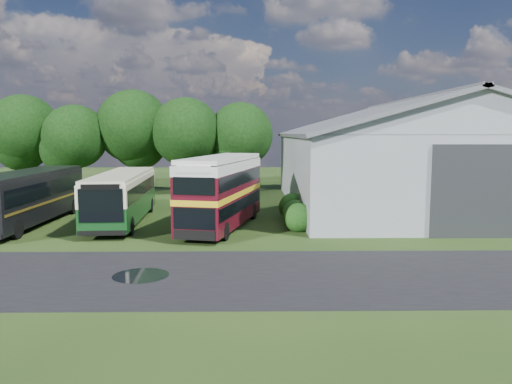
{
  "coord_description": "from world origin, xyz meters",
  "views": [
    {
      "loc": [
        2.76,
        -22.1,
        5.57
      ],
      "look_at": [
        3.19,
        8.0,
        2.02
      ],
      "focal_mm": 35.0,
      "sensor_mm": 36.0,
      "label": 1
    }
  ],
  "objects_px": {
    "bus_green_single": "(122,196)",
    "bus_dark_single": "(28,197)",
    "storage_shed": "(409,152)",
    "bus_maroon_double": "(222,192)"
  },
  "relations": [
    {
      "from": "bus_maroon_double",
      "to": "bus_dark_single",
      "type": "bearing_deg",
      "value": -172.18
    },
    {
      "from": "storage_shed",
      "to": "bus_dark_single",
      "type": "xyz_separation_m",
      "value": [
        -25.72,
        -7.81,
        -2.43
      ]
    },
    {
      "from": "bus_maroon_double",
      "to": "bus_dark_single",
      "type": "relative_size",
      "value": 0.86
    },
    {
      "from": "storage_shed",
      "to": "bus_maroon_double",
      "type": "bearing_deg",
      "value": -147.06
    },
    {
      "from": "storage_shed",
      "to": "bus_maroon_double",
      "type": "xyz_separation_m",
      "value": [
        -13.82,
        -8.96,
        -2.05
      ]
    },
    {
      "from": "storage_shed",
      "to": "bus_green_single",
      "type": "relative_size",
      "value": 2.16
    },
    {
      "from": "bus_maroon_double",
      "to": "bus_dark_single",
      "type": "xyz_separation_m",
      "value": [
        -11.9,
        1.15,
        -0.38
      ]
    },
    {
      "from": "bus_green_single",
      "to": "bus_dark_single",
      "type": "xyz_separation_m",
      "value": [
        -5.57,
        -0.68,
        0.08
      ]
    },
    {
      "from": "bus_green_single",
      "to": "bus_dark_single",
      "type": "bearing_deg",
      "value": -176.4
    },
    {
      "from": "bus_green_single",
      "to": "bus_maroon_double",
      "type": "relative_size",
      "value": 1.13
    }
  ]
}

